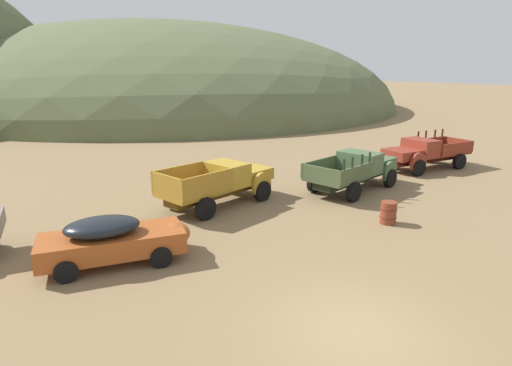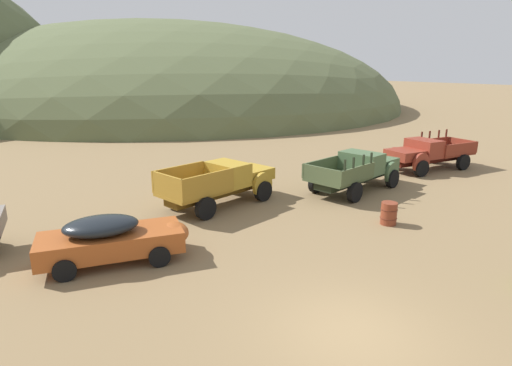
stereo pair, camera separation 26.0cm
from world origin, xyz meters
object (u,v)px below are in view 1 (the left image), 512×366
truck_rust_red (421,153)px  car_oxide_orange (117,239)px  oil_drum_by_truck (388,213)px  truck_weathered_green (358,169)px  truck_mustard (225,182)px

truck_rust_red → car_oxide_orange: bearing=13.2°
car_oxide_orange → oil_drum_by_truck: (10.05, -2.62, -0.36)m
car_oxide_orange → truck_weathered_green: (12.95, 1.69, 0.19)m
oil_drum_by_truck → truck_rust_red: bearing=28.5°
truck_mustard → truck_rust_red: bearing=-17.1°
truck_weathered_green → oil_drum_by_truck: 5.23m
truck_mustard → truck_weathered_green: 7.15m
car_oxide_orange → oil_drum_by_truck: bearing=-1.3°
truck_mustard → truck_weathered_green: bearing=-26.7°
car_oxide_orange → oil_drum_by_truck: car_oxide_orange is taller
truck_rust_red → oil_drum_by_truck: bearing=34.6°
truck_mustard → car_oxide_orange: bearing=-163.2°
truck_rust_red → truck_mustard: bearing=1.8°
truck_mustard → truck_rust_red: (13.27, -1.01, -0.01)m
car_oxide_orange → truck_mustard: size_ratio=0.82×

